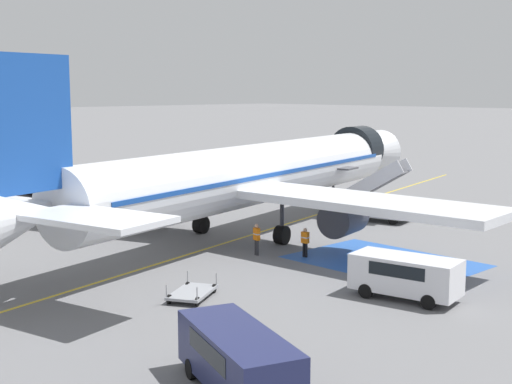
% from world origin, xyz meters
% --- Properties ---
extents(ground_plane, '(600.00, 600.00, 0.00)m').
position_xyz_m(ground_plane, '(0.00, 0.00, 0.00)').
color(ground_plane, slate).
extents(apron_leadline_yellow, '(73.28, 17.21, 0.01)m').
position_xyz_m(apron_leadline_yellow, '(1.48, -0.24, 0.00)').
color(apron_leadline_yellow, gold).
rests_on(apron_leadline_yellow, ground_plane).
extents(apron_stand_patch_blue, '(6.70, 9.32, 0.01)m').
position_xyz_m(apron_stand_patch_blue, '(1.48, -10.21, 0.00)').
color(apron_stand_patch_blue, '#2856A8').
rests_on(apron_stand_patch_blue, ground_plane).
extents(airliner, '(40.68, 32.67, 10.47)m').
position_xyz_m(airliner, '(0.86, -0.38, 3.76)').
color(airliner, silver).
rests_on(airliner, ground_plane).
extents(boarding_stairs_forward, '(3.23, 5.53, 4.38)m').
position_xyz_m(boarding_stairs_forward, '(10.83, -2.60, 1.04)').
color(boarding_stairs_forward, '#ADB2BA').
rests_on(boarding_stairs_forward, ground_plane).
extents(fuel_tanker, '(3.89, 9.16, 3.55)m').
position_xyz_m(fuel_tanker, '(-4.07, 20.49, 1.80)').
color(fuel_tanker, '#38383D').
rests_on(fuel_tanker, ground_plane).
extents(service_van_0, '(3.65, 5.73, 1.94)m').
position_xyz_m(service_van_0, '(-15.31, -17.03, 1.18)').
color(service_van_0, '#1E234C').
rests_on(service_van_0, ground_plane).
extents(service_van_1, '(2.79, 4.90, 1.86)m').
position_xyz_m(service_van_1, '(-3.47, -14.85, 1.13)').
color(service_van_1, silver).
rests_on(service_van_1, ground_plane).
extents(baggage_cart, '(3.00, 2.59, 0.87)m').
position_xyz_m(baggage_cart, '(-10.07, -8.38, 0.26)').
color(baggage_cart, gray).
rests_on(baggage_cart, ground_plane).
extents(ground_crew_0, '(0.26, 0.45, 1.61)m').
position_xyz_m(ground_crew_0, '(-0.83, -6.63, 0.92)').
color(ground_crew_0, black).
rests_on(ground_crew_0, ground_plane).
extents(ground_crew_1, '(0.32, 0.47, 1.75)m').
position_xyz_m(ground_crew_1, '(-2.40, -4.48, 1.01)').
color(ground_crew_1, '#2D2D33').
rests_on(ground_crew_1, ground_plane).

